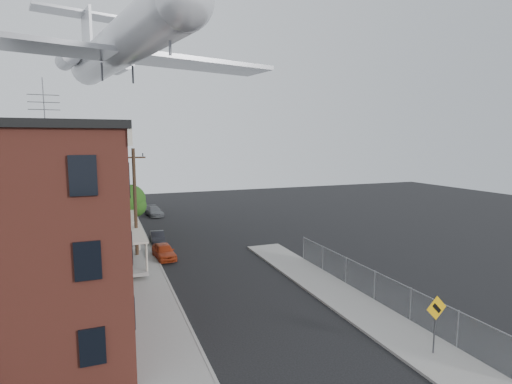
# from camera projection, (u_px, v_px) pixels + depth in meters

# --- Properties ---
(ground) EXTENTS (120.00, 120.00, 0.00)m
(ground) POSITION_uv_depth(u_px,v_px,m) (312.00, 369.00, 16.82)
(ground) COLOR black
(ground) RESTS_ON ground
(sidewalk_left) EXTENTS (3.00, 62.00, 0.12)m
(sidewalk_left) POSITION_uv_depth(u_px,v_px,m) (133.00, 244.00, 37.04)
(sidewalk_left) COLOR gray
(sidewalk_left) RESTS_ON ground
(sidewalk_right) EXTENTS (3.00, 26.00, 0.12)m
(sidewalk_right) POSITION_uv_depth(u_px,v_px,m) (343.00, 298.00, 24.34)
(sidewalk_right) COLOR gray
(sidewalk_right) RESTS_ON ground
(curb_left) EXTENTS (0.15, 62.00, 0.14)m
(curb_left) POSITION_uv_depth(u_px,v_px,m) (149.00, 242.00, 37.55)
(curb_left) COLOR gray
(curb_left) RESTS_ON ground
(curb_right) EXTENTS (0.15, 26.00, 0.14)m
(curb_right) POSITION_uv_depth(u_px,v_px,m) (323.00, 301.00, 23.82)
(curb_right) COLOR gray
(curb_right) RESTS_ON ground
(corner_building) EXTENTS (10.31, 12.30, 12.15)m
(corner_building) POSITION_uv_depth(u_px,v_px,m) (10.00, 237.00, 18.33)
(corner_building) COLOR #391B12
(corner_building) RESTS_ON ground
(row_house_a) EXTENTS (11.98, 7.00, 10.30)m
(row_house_a) POSITION_uv_depth(u_px,v_px,m) (40.00, 206.00, 27.13)
(row_house_a) COLOR slate
(row_house_a) RESTS_ON ground
(row_house_b) EXTENTS (11.98, 7.00, 10.30)m
(row_house_b) POSITION_uv_depth(u_px,v_px,m) (51.00, 194.00, 33.61)
(row_house_b) COLOR gray
(row_house_b) RESTS_ON ground
(row_house_c) EXTENTS (11.98, 7.00, 10.30)m
(row_house_c) POSITION_uv_depth(u_px,v_px,m) (59.00, 185.00, 40.08)
(row_house_c) COLOR slate
(row_house_c) RESTS_ON ground
(row_house_d) EXTENTS (11.98, 7.00, 10.30)m
(row_house_d) POSITION_uv_depth(u_px,v_px,m) (65.00, 179.00, 46.55)
(row_house_d) COLOR gray
(row_house_d) RESTS_ON ground
(row_house_e) EXTENTS (11.98, 7.00, 10.30)m
(row_house_e) POSITION_uv_depth(u_px,v_px,m) (69.00, 174.00, 53.02)
(row_house_e) COLOR slate
(row_house_e) RESTS_ON ground
(chainlink_fence) EXTENTS (0.06, 18.06, 1.90)m
(chainlink_fence) POSITION_uv_depth(u_px,v_px,m) (374.00, 285.00, 23.83)
(chainlink_fence) COLOR gray
(chainlink_fence) RESTS_ON ground
(warning_sign) EXTENTS (1.10, 0.11, 2.80)m
(warning_sign) POSITION_uv_depth(u_px,v_px,m) (436.00, 316.00, 17.64)
(warning_sign) COLOR #515156
(warning_sign) RESTS_ON ground
(utility_pole) EXTENTS (1.80, 0.26, 9.00)m
(utility_pole) POSITION_uv_depth(u_px,v_px,m) (135.00, 204.00, 30.86)
(utility_pole) COLOR black
(utility_pole) RESTS_ON ground
(street_tree) EXTENTS (3.22, 3.20, 5.20)m
(street_tree) POSITION_uv_depth(u_px,v_px,m) (131.00, 202.00, 40.31)
(street_tree) COLOR black
(street_tree) RESTS_ON ground
(car_near) EXTENTS (1.78, 3.80, 1.26)m
(car_near) POSITION_uv_depth(u_px,v_px,m) (164.00, 251.00, 32.49)
(car_near) COLOR #AD3716
(car_near) RESTS_ON ground
(car_mid) EXTENTS (1.36, 3.49, 1.13)m
(car_mid) POSITION_uv_depth(u_px,v_px,m) (157.00, 238.00, 37.30)
(car_mid) COLOR black
(car_mid) RESTS_ON ground
(car_far) EXTENTS (2.21, 4.38, 1.22)m
(car_far) POSITION_uv_depth(u_px,v_px,m) (154.00, 211.00, 50.99)
(car_far) COLOR slate
(car_far) RESTS_ON ground
(airplane) EXTENTS (26.84, 30.67, 8.82)m
(airplane) POSITION_uv_depth(u_px,v_px,m) (118.00, 47.00, 34.28)
(airplane) COLOR silver
(airplane) RESTS_ON ground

